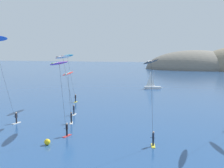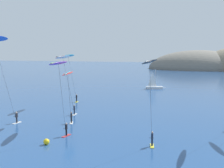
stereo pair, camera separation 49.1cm
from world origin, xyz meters
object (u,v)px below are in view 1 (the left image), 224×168
Objects in this scene: sailboat_near at (154,87)px; kitesurfer_cyan at (68,59)px; kitesurfer_red at (68,78)px; kitesurfer_purple at (60,70)px; kitesurfer_black at (151,69)px; kitesurfer_white at (64,62)px; marker_buoy at (47,142)px.

sailboat_near is 34.73m from kitesurfer_cyan.
kitesurfer_red is at bearing -94.31° from sailboat_near.
kitesurfer_red is at bearing 108.04° from kitesurfer_purple.
sailboat_near is 0.59× the size of kitesurfer_black.
kitesurfer_red is (-3.53, -46.86, 6.43)m from sailboat_near.
kitesurfer_red is at bearing 154.68° from kitesurfer_black.
kitesurfer_white is at bearing 125.84° from kitesurfer_red.
sailboat_near is 0.58× the size of kitesurfer_white.
sailboat_near is at bearing 88.07° from kitesurfer_purple.
kitesurfer_cyan is (-20.38, 21.11, 0.45)m from kitesurfer_black.
kitesurfer_white reaches higher than marker_buoy.
kitesurfer_white is 9.70m from kitesurfer_purple.
sailboat_near reaches higher than marker_buoy.
kitesurfer_black is 10.76m from kitesurfer_purple.
marker_buoy is at bearing -82.58° from kitesurfer_red.
kitesurfer_white is at bearing 148.23° from kitesurfer_black.
kitesurfer_black is at bearing 6.45° from marker_buoy.
sailboat_near is 44.75m from kitesurfer_white.
kitesurfer_white is at bearing 115.44° from kitesurfer_purple.
sailboat_near is 0.61× the size of kitesurfer_purple.
sailboat_near is 52.92m from kitesurfer_purple.
kitesurfer_cyan is (-11.40, -31.67, 8.57)m from sailboat_near.
kitesurfer_cyan is at bearing 115.05° from kitesurfer_purple.
kitesurfer_cyan is 1.07× the size of kitesurfer_purple.
kitesurfer_cyan is at bearing 117.38° from kitesurfer_red.
kitesurfer_cyan reaches higher than marker_buoy.
kitesurfer_white is 1.06× the size of kitesurfer_purple.
sailboat_near is 54.16m from marker_buoy.
kitesurfer_black is 17.53m from kitesurfer_white.
sailboat_near is at bearing 87.26° from marker_buoy.
marker_buoy is (-2.59, -54.09, -0.29)m from sailboat_near.
kitesurfer_purple is at bearing -64.56° from kitesurfer_white.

